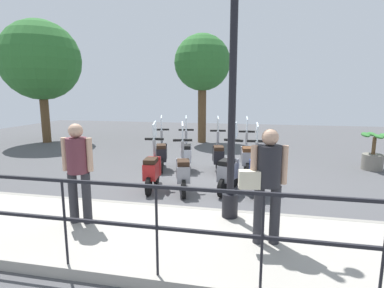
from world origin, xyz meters
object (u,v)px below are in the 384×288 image
object	(u,v)px
pedestrian_distant	(78,166)
tree_large	(40,61)
scooter_far_1	(218,155)
scooter_far_3	(162,153)
pedestrian_with_bag	(267,178)
scooter_near_3	(152,169)
scooter_far_2	(186,154)
scooter_near_1	(229,171)
scooter_near_2	(183,171)
lamp_post_near	(232,109)
potted_palm	(373,154)
tree_distant	(202,64)
scooter_far_0	(247,156)
scooter_near_0	(257,173)

from	to	relation	value
pedestrian_distant	tree_large	bearing A→B (deg)	-146.44
scooter_far_1	scooter_far_3	world-z (taller)	same
pedestrian_with_bag	scooter_near_3	distance (m)	3.39
pedestrian_distant	scooter_far_3	size ratio (longest dim) A/B	1.03
scooter_near_3	scooter_far_2	size ratio (longest dim) A/B	1.00
scooter_near_3	scooter_near_1	bearing A→B (deg)	-90.26
pedestrian_with_bag	tree_large	distance (m)	12.18
scooter_near_1	scooter_near_2	distance (m)	1.02
scooter_near_1	scooter_far_3	bearing A→B (deg)	67.96
pedestrian_distant	scooter_near_3	xyz separation A→B (m)	(2.22, -0.44, -0.60)
lamp_post_near	pedestrian_with_bag	world-z (taller)	lamp_post_near
scooter_near_1	scooter_near_3	world-z (taller)	same
pedestrian_distant	potted_palm	world-z (taller)	pedestrian_distant
tree_distant	scooter_far_0	distance (m)	6.07
lamp_post_near	pedestrian_distant	bearing A→B (deg)	106.86
scooter_far_2	scooter_near_0	bearing A→B (deg)	-142.20
potted_palm	scooter_near_0	bearing A→B (deg)	130.43
scooter_near_0	scooter_far_3	size ratio (longest dim) A/B	1.00
lamp_post_near	scooter_near_0	bearing A→B (deg)	-14.89
tree_large	scooter_far_0	xyz separation A→B (m)	(-3.53, -8.84, -3.04)
tree_large	pedestrian_with_bag	bearing A→B (deg)	-129.72
scooter_near_0	scooter_far_0	distance (m)	1.64
tree_large	pedestrian_distant	bearing A→B (deg)	-139.97
lamp_post_near	scooter_near_1	distance (m)	2.26
scooter_far_0	pedestrian_with_bag	bearing A→B (deg)	179.69
scooter_near_0	scooter_near_2	size ratio (longest dim) A/B	1.00
scooter_near_3	scooter_far_0	xyz separation A→B (m)	(1.79, -2.07, 0.00)
tree_distant	pedestrian_distant	bearing A→B (deg)	177.20
scooter_near_2	scooter_far_1	distance (m)	1.93
pedestrian_with_bag	scooter_near_3	size ratio (longest dim) A/B	1.03
scooter_near_3	scooter_far_1	distance (m)	2.23
lamp_post_near	scooter_near_0	world-z (taller)	lamp_post_near
scooter_far_0	scooter_near_0	bearing A→B (deg)	-176.24
pedestrian_with_bag	scooter_far_3	size ratio (longest dim) A/B	1.03
scooter_near_1	pedestrian_distant	bearing A→B (deg)	153.55
lamp_post_near	scooter_near_2	xyz separation A→B (m)	(1.49, 1.15, -1.46)
potted_palm	scooter_near_1	xyz separation A→B (m)	(-2.78, 3.89, 0.04)
pedestrian_distant	scooter_near_0	bearing A→B (deg)	124.37
pedestrian_distant	scooter_far_1	world-z (taller)	pedestrian_distant
scooter_near_0	scooter_near_2	world-z (taller)	same
pedestrian_with_bag	scooter_far_1	world-z (taller)	pedestrian_with_bag
lamp_post_near	tree_large	xyz separation A→B (m)	(6.83, 8.64, 1.57)
pedestrian_distant	scooter_near_0	distance (m)	3.70
pedestrian_distant	scooter_far_2	bearing A→B (deg)	162.15
scooter_near_0	scooter_near_2	xyz separation A→B (m)	(-0.19, 1.60, 0.00)
tree_large	scooter_near_1	xyz separation A→B (m)	(-5.12, -8.48, -3.04)
scooter_near_0	scooter_far_3	bearing A→B (deg)	55.79
tree_distant	scooter_far_1	xyz separation A→B (m)	(-4.88, -1.29, -2.92)
pedestrian_distant	pedestrian_with_bag	bearing A→B (deg)	81.68
scooter_near_3	scooter_far_0	size ratio (longest dim) A/B	1.00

